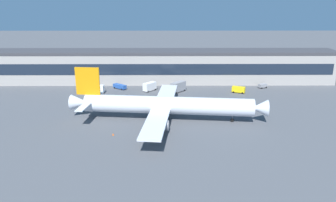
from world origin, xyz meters
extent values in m
plane|color=#4C4F54|center=(0.00, 0.00, 0.00)|extent=(600.00, 600.00, 0.00)
cube|color=#9E9993|center=(0.00, 48.65, 6.69)|extent=(175.84, 14.96, 13.37)
cube|color=#38383D|center=(0.00, 48.65, 13.97)|extent=(179.36, 15.26, 1.20)
cube|color=#192333|center=(0.00, 41.12, 7.35)|extent=(172.33, 0.16, 4.81)
cylinder|color=silver|center=(13.39, -1.95, 4.84)|extent=(53.62, 11.15, 5.54)
cone|color=silver|center=(41.56, -4.94, 4.84)|extent=(5.52, 5.77, 5.27)
cone|color=silver|center=(-15.06, 1.07, 4.84)|extent=(6.59, 5.61, 4.99)
cube|color=orange|center=(-12.13, 0.76, 12.05)|extent=(7.77, 1.32, 8.87)
cube|color=silver|center=(-10.99, 6.77, 5.67)|extent=(3.44, 10.18, 0.30)
cube|color=silver|center=(-12.28, -5.36, 5.67)|extent=(3.44, 10.18, 0.30)
cube|color=silver|center=(12.96, 12.95, 4.29)|extent=(8.50, 24.50, 0.50)
cube|color=silver|center=(9.84, -16.43, 4.29)|extent=(8.50, 24.50, 0.50)
cylinder|color=#99999E|center=(13.57, 9.26, 2.36)|extent=(4.87, 3.52, 3.05)
cylinder|color=#99999E|center=(11.21, -12.96, 2.36)|extent=(4.87, 3.52, 3.05)
cylinder|color=black|center=(33.54, -4.09, 0.55)|extent=(1.15, 0.61, 1.10)
cylinder|color=slate|center=(33.54, -4.09, 1.86)|extent=(0.24, 0.24, 2.07)
cylinder|color=black|center=(11.00, 0.81, 0.55)|extent=(1.15, 0.61, 1.10)
cylinder|color=slate|center=(11.00, 0.81, 1.86)|extent=(0.24, 0.24, 2.07)
cylinder|color=black|center=(10.47, -4.15, 0.55)|extent=(1.15, 0.61, 1.10)
cylinder|color=slate|center=(10.47, -4.15, 1.86)|extent=(0.24, 0.24, 2.07)
cube|color=yellow|center=(42.48, 29.51, 1.45)|extent=(5.65, 4.09, 2.20)
cube|color=black|center=(43.79, 28.94, 1.89)|extent=(2.48, 2.58, 0.55)
cylinder|color=black|center=(44.55, 29.70, 0.35)|extent=(0.76, 0.55, 0.70)
cylinder|color=black|center=(43.76, 27.88, 0.35)|extent=(0.76, 0.55, 0.70)
cylinder|color=black|center=(41.21, 31.15, 0.35)|extent=(0.76, 0.55, 0.70)
cylinder|color=black|center=(40.42, 29.33, 0.35)|extent=(0.76, 0.55, 0.70)
cube|color=gray|center=(17.78, 31.14, 2.25)|extent=(6.70, 7.13, 3.80)
cube|color=black|center=(19.08, 32.63, 3.01)|extent=(3.46, 3.47, 0.95)
cylinder|color=black|center=(18.56, 33.81, 0.35)|extent=(0.69, 0.72, 0.70)
cylinder|color=black|center=(20.32, 32.27, 0.35)|extent=(0.69, 0.72, 0.70)
cylinder|color=black|center=(15.24, 30.02, 0.35)|extent=(0.69, 0.72, 0.70)
cylinder|color=black|center=(17.00, 28.48, 0.35)|extent=(0.69, 0.72, 0.70)
cube|color=#2651A5|center=(-7.02, 35.93, 1.15)|extent=(6.22, 5.60, 1.60)
cube|color=black|center=(-5.66, 34.82, 1.47)|extent=(2.90, 2.84, 0.40)
cylinder|color=black|center=(-4.72, 35.21, 0.35)|extent=(0.73, 0.68, 0.70)
cylinder|color=black|center=(-5.86, 33.82, 0.35)|extent=(0.73, 0.68, 0.70)
cylinder|color=black|center=(-8.18, 38.05, 0.35)|extent=(0.73, 0.68, 0.70)
cylinder|color=black|center=(-9.32, 36.66, 0.35)|extent=(0.73, 0.68, 0.70)
cube|color=gray|center=(54.43, 37.02, 1.10)|extent=(4.12, 3.46, 1.50)
cube|color=black|center=(53.55, 36.56, 1.40)|extent=(1.98, 2.22, 0.38)
cylinder|color=black|center=(53.74, 35.63, 0.35)|extent=(0.76, 0.59, 0.70)
cylinder|color=black|center=(52.89, 37.22, 0.35)|extent=(0.76, 0.59, 0.70)
cylinder|color=black|center=(55.96, 36.82, 0.35)|extent=(0.76, 0.59, 0.70)
cylinder|color=black|center=(55.12, 38.41, 0.35)|extent=(0.76, 0.59, 0.70)
cube|color=white|center=(-16.76, 29.12, 1.85)|extent=(8.49, 3.09, 3.00)
cube|color=black|center=(-19.07, 29.20, 2.45)|extent=(3.03, 2.68, 0.75)
cylinder|color=black|center=(-19.75, 27.96, 0.35)|extent=(0.71, 0.32, 0.70)
cylinder|color=black|center=(-19.66, 30.48, 0.35)|extent=(0.71, 0.32, 0.70)
cylinder|color=black|center=(-13.87, 27.76, 0.35)|extent=(0.71, 0.32, 0.70)
cylinder|color=black|center=(-13.78, 30.28, 0.35)|extent=(0.71, 0.32, 0.70)
cube|color=white|center=(5.91, 32.62, 1.95)|extent=(5.69, 6.15, 3.20)
cube|color=black|center=(6.97, 33.89, 2.59)|extent=(3.04, 3.03, 0.80)
cylinder|color=black|center=(6.43, 34.93, 0.35)|extent=(0.68, 0.73, 0.70)
cylinder|color=black|center=(8.09, 33.54, 0.35)|extent=(0.68, 0.73, 0.70)
cylinder|color=black|center=(3.74, 31.70, 0.35)|extent=(0.68, 0.73, 0.70)
cylinder|color=black|center=(5.40, 30.32, 0.35)|extent=(0.68, 0.73, 0.70)
cone|color=#F2590C|center=(-2.32, -14.63, 0.32)|extent=(0.51, 0.51, 0.64)
cone|color=#F2590C|center=(9.08, -12.68, 0.30)|extent=(0.48, 0.48, 0.60)
camera|label=1|loc=(12.72, -102.78, 37.40)|focal=35.87mm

